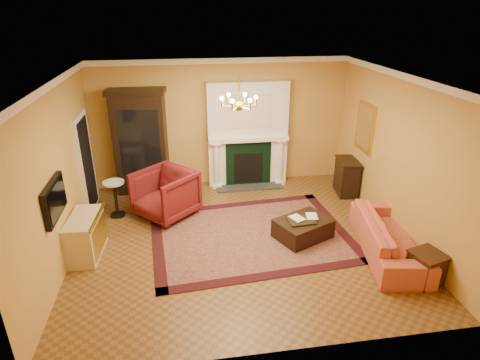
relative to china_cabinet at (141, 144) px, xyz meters
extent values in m
cube|color=brown|center=(1.88, -2.49, -1.17)|extent=(6.00, 5.50, 0.02)
cube|color=silver|center=(1.88, -2.49, 1.85)|extent=(6.00, 5.50, 0.02)
cube|color=gold|center=(1.88, 0.27, 0.34)|extent=(6.00, 0.02, 3.00)
cube|color=gold|center=(1.88, -5.25, 0.34)|extent=(6.00, 0.02, 3.00)
cube|color=gold|center=(-1.13, -2.49, 0.34)|extent=(0.02, 5.50, 3.00)
cube|color=gold|center=(4.89, -2.49, 0.34)|extent=(0.02, 5.50, 3.00)
cube|color=white|center=(2.48, 0.10, 0.09)|extent=(1.90, 0.32, 2.50)
cube|color=silver|center=(2.48, -0.07, 0.69)|extent=(1.10, 0.01, 0.80)
cube|color=black|center=(2.48, -0.07, -0.61)|extent=(1.10, 0.02, 1.10)
cube|color=black|center=(2.48, -0.08, -0.71)|extent=(0.70, 0.02, 0.75)
cube|color=#333333|center=(2.48, -0.19, -1.14)|extent=(1.60, 0.50, 0.04)
cube|color=white|center=(2.48, 0.04, 0.02)|extent=(1.90, 0.44, 0.10)
cylinder|color=white|center=(1.70, -0.08, -0.57)|extent=(0.14, 0.14, 1.18)
cylinder|color=white|center=(3.26, -0.08, -0.57)|extent=(0.14, 0.14, 1.18)
cube|color=white|center=(1.88, 0.22, 1.78)|extent=(6.00, 0.08, 0.12)
cube|color=white|center=(-1.08, -2.49, 1.78)|extent=(0.08, 5.50, 0.12)
cube|color=white|center=(4.84, -2.49, 1.78)|extent=(0.08, 5.50, 0.12)
cube|color=silver|center=(-1.08, -0.79, -0.11)|extent=(0.08, 1.05, 2.10)
cube|color=black|center=(-1.04, -0.79, -0.14)|extent=(0.02, 0.85, 1.95)
cube|color=black|center=(-1.07, -3.09, 0.19)|extent=(0.08, 0.95, 0.58)
cube|color=black|center=(-1.02, -3.09, 0.19)|extent=(0.01, 0.85, 0.48)
cube|color=gold|center=(4.85, -1.09, 0.49)|extent=(0.05, 0.76, 1.05)
cube|color=white|center=(4.83, -1.09, 0.49)|extent=(0.01, 0.62, 0.90)
cylinder|color=gold|center=(1.88, -2.49, 1.64)|extent=(0.03, 0.03, 0.40)
sphere|color=gold|center=(1.88, -2.49, 1.39)|extent=(0.16, 0.16, 0.16)
sphere|color=#FFE5B2|center=(2.16, -2.49, 1.53)|extent=(0.07, 0.07, 0.07)
sphere|color=#FFE5B2|center=(2.02, -2.25, 1.53)|extent=(0.07, 0.07, 0.07)
sphere|color=#FFE5B2|center=(1.74, -2.25, 1.53)|extent=(0.07, 0.07, 0.07)
sphere|color=#FFE5B2|center=(1.60, -2.49, 1.53)|extent=(0.07, 0.07, 0.07)
sphere|color=#FFE5B2|center=(1.74, -2.73, 1.53)|extent=(0.07, 0.07, 0.07)
sphere|color=#FFE5B2|center=(2.02, -2.73, 1.53)|extent=(0.07, 0.07, 0.07)
cube|color=#4F111F|center=(2.12, -2.40, -1.15)|extent=(3.93, 3.08, 0.01)
cube|color=black|center=(0.00, 0.00, 0.00)|extent=(1.20, 0.64, 2.31)
imported|color=maroon|center=(0.52, -1.33, -0.61)|extent=(1.45, 1.45, 1.09)
cylinder|color=black|center=(-0.51, -1.19, -1.13)|extent=(0.30, 0.30, 0.04)
cylinder|color=black|center=(-0.51, -1.19, -0.76)|extent=(0.07, 0.07, 0.70)
cylinder|color=white|center=(-0.51, -1.19, -0.39)|extent=(0.44, 0.44, 0.03)
cube|color=beige|center=(-0.85, -2.57, -0.79)|extent=(0.54, 1.02, 0.74)
imported|color=#BE473C|center=(4.43, -3.35, -0.72)|extent=(1.05, 2.32, 0.88)
cube|color=#321C0D|center=(4.60, -4.22, -0.90)|extent=(0.54, 0.54, 0.51)
cube|color=black|center=(4.66, -0.87, -0.76)|extent=(0.50, 0.76, 0.80)
cube|color=black|center=(3.09, -2.63, -0.96)|extent=(1.19, 1.06, 0.36)
cube|color=black|center=(3.03, -2.67, -0.76)|extent=(0.52, 0.42, 0.03)
imported|color=gray|center=(2.86, -2.67, -0.60)|extent=(0.20, 0.11, 0.28)
imported|color=gray|center=(3.15, -2.58, -0.60)|extent=(0.21, 0.05, 0.28)
cylinder|color=gray|center=(1.74, 0.04, 0.12)|extent=(0.10, 0.10, 0.08)
cone|color=#0F3A17|center=(1.74, 0.04, 0.32)|extent=(0.15, 0.15, 0.32)
cylinder|color=gray|center=(3.10, 0.04, 0.12)|extent=(0.11, 0.11, 0.09)
cone|color=#0F3A17|center=(3.10, 0.04, 0.34)|extent=(0.16, 0.16, 0.35)
camera|label=1|loc=(0.90, -8.94, 2.92)|focal=30.00mm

